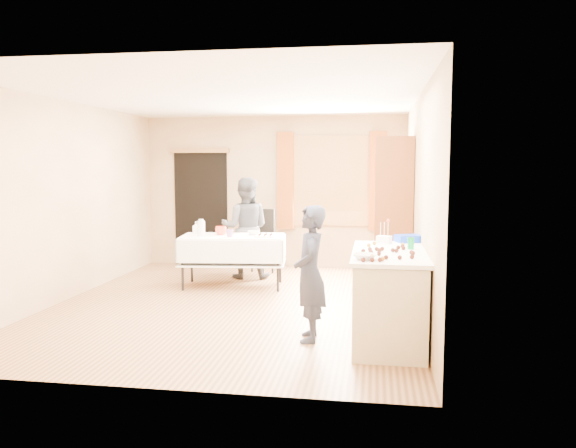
% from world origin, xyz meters
% --- Properties ---
extents(floor, '(4.50, 5.50, 0.02)m').
position_xyz_m(floor, '(0.00, 0.00, -0.01)').
color(floor, '#9E7047').
rests_on(floor, ground).
extents(ceiling, '(4.50, 5.50, 0.02)m').
position_xyz_m(ceiling, '(0.00, 0.00, 2.61)').
color(ceiling, white).
rests_on(ceiling, floor).
extents(wall_back, '(4.50, 0.02, 2.60)m').
position_xyz_m(wall_back, '(0.00, 2.76, 1.30)').
color(wall_back, tan).
rests_on(wall_back, floor).
extents(wall_front, '(4.50, 0.02, 2.60)m').
position_xyz_m(wall_front, '(0.00, -2.76, 1.30)').
color(wall_front, tan).
rests_on(wall_front, floor).
extents(wall_left, '(0.02, 5.50, 2.60)m').
position_xyz_m(wall_left, '(-2.26, 0.00, 1.30)').
color(wall_left, tan).
rests_on(wall_left, floor).
extents(wall_right, '(0.02, 5.50, 2.60)m').
position_xyz_m(wall_right, '(2.26, 0.00, 1.30)').
color(wall_right, tan).
rests_on(wall_right, floor).
extents(window_frame, '(1.32, 0.06, 1.52)m').
position_xyz_m(window_frame, '(1.00, 2.72, 1.50)').
color(window_frame, olive).
rests_on(window_frame, wall_back).
extents(window_pane, '(1.20, 0.02, 1.40)m').
position_xyz_m(window_pane, '(1.00, 2.71, 1.50)').
color(window_pane, white).
rests_on(window_pane, wall_back).
extents(curtain_left, '(0.28, 0.06, 1.65)m').
position_xyz_m(curtain_left, '(0.22, 2.67, 1.50)').
color(curtain_left, '#934718').
rests_on(curtain_left, wall_back).
extents(curtain_right, '(0.28, 0.06, 1.65)m').
position_xyz_m(curtain_right, '(1.78, 2.67, 1.50)').
color(curtain_right, '#934718').
rests_on(curtain_right, wall_back).
extents(doorway, '(0.95, 0.04, 2.00)m').
position_xyz_m(doorway, '(-1.30, 2.73, 1.00)').
color(doorway, black).
rests_on(doorway, floor).
extents(door_lintel, '(1.05, 0.06, 0.08)m').
position_xyz_m(door_lintel, '(-1.30, 2.70, 2.02)').
color(door_lintel, olive).
rests_on(door_lintel, wall_back).
extents(cabinet, '(0.50, 0.60, 2.14)m').
position_xyz_m(cabinet, '(1.99, 0.91, 1.07)').
color(cabinet, brown).
rests_on(cabinet, floor).
extents(counter, '(0.73, 1.53, 0.91)m').
position_xyz_m(counter, '(1.89, -1.21, 0.45)').
color(counter, beige).
rests_on(counter, floor).
extents(party_table, '(1.58, 0.94, 0.75)m').
position_xyz_m(party_table, '(-0.29, 1.02, 0.45)').
color(party_table, black).
rests_on(party_table, floor).
extents(chair, '(0.52, 0.52, 1.06)m').
position_xyz_m(chair, '(-0.12, 1.97, 0.32)').
color(chair, black).
rests_on(chair, floor).
extents(girl, '(0.58, 0.45, 1.37)m').
position_xyz_m(girl, '(1.11, -1.31, 0.68)').
color(girl, '#202438').
rests_on(girl, floor).
extents(woman, '(0.90, 0.76, 1.58)m').
position_xyz_m(woman, '(-0.25, 1.68, 0.79)').
color(woman, black).
rests_on(woman, floor).
extents(soda_can, '(0.08, 0.08, 0.12)m').
position_xyz_m(soda_can, '(2.11, -1.03, 0.97)').
color(soda_can, '#0B953C').
rests_on(soda_can, counter).
extents(mixing_bowl, '(0.32, 0.32, 0.05)m').
position_xyz_m(mixing_bowl, '(1.66, -1.73, 0.94)').
color(mixing_bowl, white).
rests_on(mixing_bowl, counter).
extents(foam_block, '(0.18, 0.15, 0.08)m').
position_xyz_m(foam_block, '(1.85, -0.61, 0.95)').
color(foam_block, white).
rests_on(foam_block, counter).
extents(blue_basket, '(0.35, 0.30, 0.08)m').
position_xyz_m(blue_basket, '(2.13, -0.48, 0.95)').
color(blue_basket, '#0E38D5').
rests_on(blue_basket, counter).
extents(pitcher, '(0.12, 0.12, 0.22)m').
position_xyz_m(pitcher, '(-0.71, 0.88, 0.86)').
color(pitcher, silver).
rests_on(pitcher, party_table).
extents(cup_red, '(0.17, 0.17, 0.13)m').
position_xyz_m(cup_red, '(-0.47, 1.06, 0.81)').
color(cup_red, red).
rests_on(cup_red, party_table).
extents(cup_rainbow, '(0.19, 0.19, 0.10)m').
position_xyz_m(cup_rainbow, '(-0.29, 0.86, 0.80)').
color(cup_rainbow, red).
rests_on(cup_rainbow, party_table).
extents(small_bowl, '(0.22, 0.22, 0.06)m').
position_xyz_m(small_bowl, '(-0.01, 1.16, 0.78)').
color(small_bowl, white).
rests_on(small_bowl, party_table).
extents(pastry_tray, '(0.28, 0.20, 0.02)m').
position_xyz_m(pastry_tray, '(0.21, 0.95, 0.76)').
color(pastry_tray, white).
rests_on(pastry_tray, party_table).
extents(bottle, '(0.10, 0.10, 0.18)m').
position_xyz_m(bottle, '(-0.88, 1.16, 0.84)').
color(bottle, white).
rests_on(bottle, party_table).
extents(cake_balls, '(0.51, 1.14, 0.04)m').
position_xyz_m(cake_balls, '(1.84, -1.39, 0.93)').
color(cake_balls, '#3F2314').
rests_on(cake_balls, counter).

